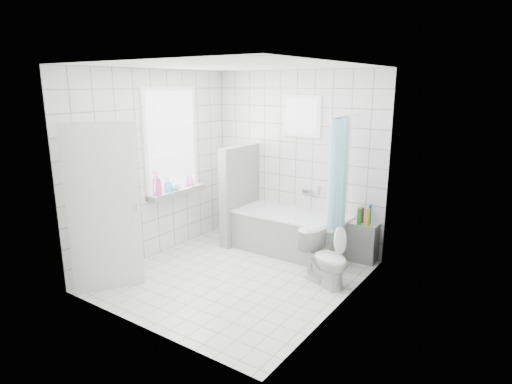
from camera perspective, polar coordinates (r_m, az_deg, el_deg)
The scene contains 19 objects.
ground at distance 5.62m, azimuth -2.64°, elevation -11.07°, with size 3.00×3.00×0.00m, color white.
ceiling at distance 5.09m, azimuth -2.98°, elevation 16.46°, with size 3.00×3.00×0.00m, color white.
wall_back at distance 6.44m, azimuth 5.32°, elevation 4.31°, with size 2.80×0.02×2.60m, color white.
wall_front at distance 4.14m, azimuth -15.44°, elevation -1.67°, with size 2.80×0.02×2.60m, color white.
wall_left at distance 6.14m, azimuth -13.29°, elevation 3.50°, with size 0.02×3.00×2.60m, color white.
wall_right at distance 4.51m, azimuth 11.51°, elevation -0.16°, with size 0.02×3.00×2.60m, color white.
window_left at distance 6.26m, azimuth -11.13°, elevation 6.61°, with size 0.01×0.90×1.40m, color white.
window_back at distance 6.27m, azimuth 6.07°, elevation 10.02°, with size 0.50×0.01×0.50m, color white.
window_sill at distance 6.37m, azimuth -10.53°, elevation -0.03°, with size 0.18×1.02×0.08m, color white.
door at distance 5.23m, azimuth -19.62°, elevation -2.16°, with size 0.04×0.80×2.00m, color silver.
bathtub at distance 6.30m, azimuth 4.66°, elevation -5.39°, with size 1.64×0.77×0.58m.
partition_wall at distance 6.59m, azimuth -2.15°, elevation -0.30°, with size 0.15×0.85×1.50m, color white.
tiled_ledge at distance 6.13m, azimuth 14.00°, elevation -6.49°, with size 0.40×0.24×0.55m, color white.
toilet at distance 5.35m, azimuth 9.26°, elevation -8.69°, with size 0.37×0.65×0.66m, color white.
curtain_rod at distance 5.60m, azimuth 11.75°, elevation 9.83°, with size 0.02×0.02×0.80m, color silver.
shower_curtain at distance 5.61m, azimuth 10.77°, elevation 0.57°, with size 0.14×0.48×1.78m, color #56D0FD, non-canonical shape.
tub_faucet at distance 6.38m, azimuth 7.05°, elevation 0.03°, with size 0.18×0.06×0.06m, color silver.
sill_bottles at distance 6.21m, azimuth -11.62°, elevation 1.14°, with size 0.17×0.81×0.33m.
ledge_bottles at distance 5.97m, azimuth 14.27°, elevation -3.08°, with size 0.17×0.16×0.27m.
Camera 1 is at (3.08, -4.04, 2.39)m, focal length 30.00 mm.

